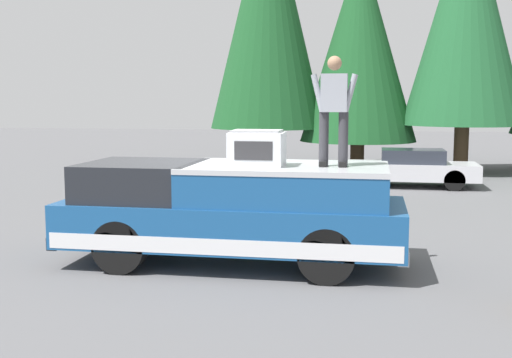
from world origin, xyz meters
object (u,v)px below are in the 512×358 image
object	(u,v)px
pickup_truck	(233,211)
parked_car_silver	(410,168)
compressor_unit	(257,148)
person_on_truck_bed	(334,108)

from	to	relation	value
pickup_truck	parked_car_silver	world-z (taller)	pickup_truck
pickup_truck	parked_car_silver	distance (m)	10.68
parked_car_silver	pickup_truck	bearing A→B (deg)	161.67
compressor_unit	pickup_truck	bearing A→B (deg)	65.63
pickup_truck	compressor_unit	xyz separation A→B (m)	(-0.20, -0.44, 1.05)
parked_car_silver	compressor_unit	bearing A→B (deg)	164.23
pickup_truck	compressor_unit	world-z (taller)	compressor_unit
compressor_unit	parked_car_silver	size ratio (longest dim) A/B	0.20
person_on_truck_bed	pickup_truck	bearing A→B (deg)	86.67
pickup_truck	person_on_truck_bed	size ratio (longest dim) A/B	3.28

